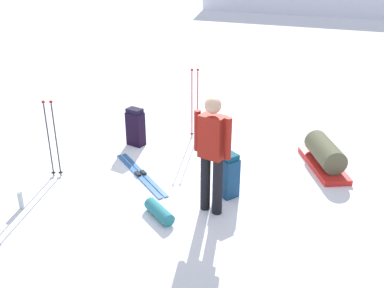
# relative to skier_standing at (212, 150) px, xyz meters

# --- Properties ---
(ground_plane) EXTENTS (80.00, 80.00, 0.00)m
(ground_plane) POSITION_rel_skier_standing_xyz_m (-0.45, 0.67, -0.95)
(ground_plane) COLOR white
(skier_standing) EXTENTS (0.54, 0.33, 1.70)m
(skier_standing) POSITION_rel_skier_standing_xyz_m (0.00, 0.00, 0.00)
(skier_standing) COLOR black
(skier_standing) RESTS_ON ground_plane
(ski_pair_near) EXTENTS (1.31, 1.36, 0.05)m
(ski_pair_near) POSITION_rel_skier_standing_xyz_m (-1.35, 0.76, -0.94)
(ski_pair_near) COLOR #2C60A6
(ski_pair_near) RESTS_ON ground_plane
(backpack_large_dark) EXTENTS (0.40, 0.39, 0.69)m
(backpack_large_dark) POSITION_rel_skier_standing_xyz_m (0.14, 0.49, -0.62)
(backpack_large_dark) COLOR navy
(backpack_large_dark) RESTS_ON ground_plane
(backpack_bright) EXTENTS (0.37, 0.30, 0.72)m
(backpack_bright) POSITION_rel_skier_standing_xyz_m (-1.84, 1.89, -0.60)
(backpack_bright) COLOR black
(backpack_bright) RESTS_ON ground_plane
(ski_poles_planted_near) EXTENTS (0.18, 0.10, 1.37)m
(ski_poles_planted_near) POSITION_rel_skier_standing_xyz_m (-0.86, 2.54, -0.19)
(ski_poles_planted_near) COLOR maroon
(ski_poles_planted_near) RESTS_ON ground_plane
(ski_poles_planted_far) EXTENTS (0.18, 0.10, 1.31)m
(ski_poles_planted_far) POSITION_rel_skier_standing_xyz_m (-2.67, 0.40, -0.23)
(ski_poles_planted_far) COLOR black
(ski_poles_planted_far) RESTS_ON ground_plane
(gear_sled) EXTENTS (0.87, 1.43, 0.49)m
(gear_sled) POSITION_rel_skier_standing_xyz_m (1.58, 1.79, -0.73)
(gear_sled) COLOR red
(gear_sled) RESTS_ON ground_plane
(sleeping_mat_rolled) EXTENTS (0.53, 0.50, 0.18)m
(sleeping_mat_rolled) POSITION_rel_skier_standing_xyz_m (-0.66, -0.35, -0.86)
(sleeping_mat_rolled) COLOR teal
(sleeping_mat_rolled) RESTS_ON ground_plane
(thermos_bottle) EXTENTS (0.07, 0.07, 0.26)m
(thermos_bottle) POSITION_rel_skier_standing_xyz_m (-2.66, -0.61, -0.82)
(thermos_bottle) COLOR #B1BABD
(thermos_bottle) RESTS_ON ground_plane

